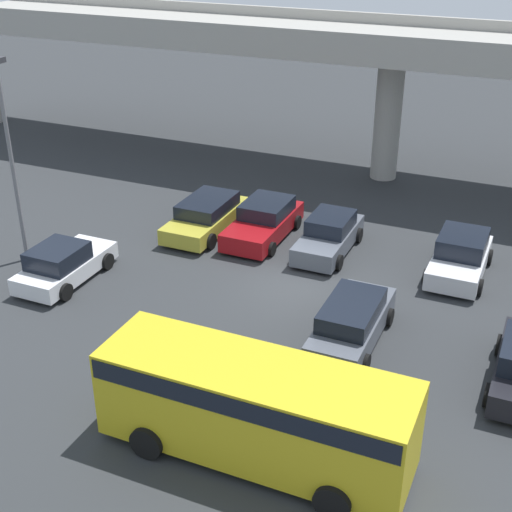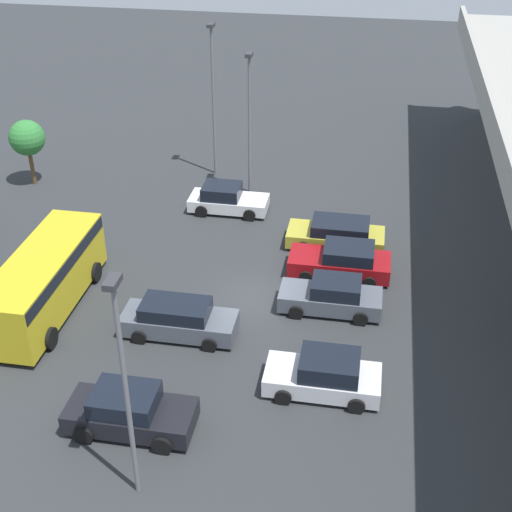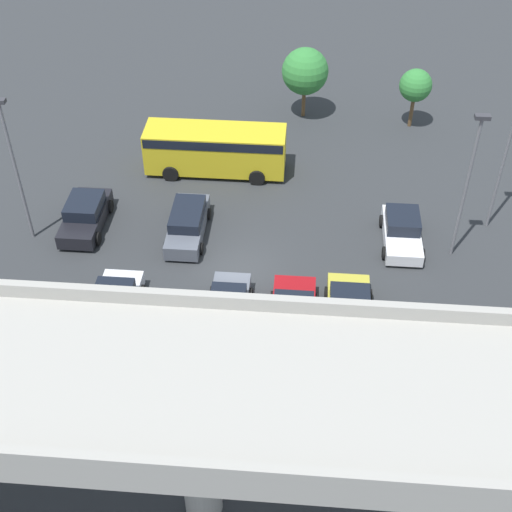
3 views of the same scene
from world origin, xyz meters
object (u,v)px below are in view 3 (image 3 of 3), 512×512
Objects in this scene: parked_car_2 at (293,316)px; parked_car_3 at (228,309)px; parked_car_4 at (188,223)px; parked_car_6 at (85,215)px; parked_car_5 at (114,304)px; shuttle_bus at (215,147)px; lamp_post_mid_lot at (14,161)px; tree_front_left at (416,86)px; lamp_post_by_overpass at (508,143)px; tree_front_centre at (305,71)px; parked_car_1 at (349,313)px; lamp_post_near_aisle at (468,178)px; parked_car_0 at (402,231)px.

parked_car_3 is (3.03, -0.22, -0.00)m from parked_car_2.
parked_car_6 is at bearing -92.57° from parked_car_4.
parked_car_6 reaches higher than parked_car_4.
parked_car_5 is 12.96m from shuttle_bus.
shuttle_bus is 1.00× the size of lamp_post_mid_lot.
lamp_post_by_overpass is at bearing 107.86° from tree_front_left.
lamp_post_mid_lot reaches higher than shuttle_bus.
shuttle_bus reaches higher than parked_car_4.
tree_front_centre is at bearing 156.47° from parked_car_4.
shuttle_bus is at bearing -141.91° from lamp_post_mid_lot.
shuttle_bus is at bearing 9.60° from parked_car_3.
parked_car_1 is 19.02m from tree_front_left.
shuttle_bus is at bearing -14.97° from lamp_post_by_overpass.
tree_front_centre is at bearing -134.82° from lamp_post_mid_lot.
parked_car_5 is 0.53× the size of shuttle_bus.
lamp_post_mid_lot is at bearing -83.93° from parked_car_4.
parked_car_1 is 1.24× the size of tree_front_left.
lamp_post_near_aisle is (-13.86, 0.49, 4.01)m from parked_car_4.
parked_car_4 is 14.60m from tree_front_centre.
parked_car_2 reaches higher than parked_car_0.
parked_car_6 is at bearing -2.18° from lamp_post_near_aisle.
parked_car_5 is 0.92× the size of tree_front_centre.
parked_car_5 is 0.54× the size of lamp_post_near_aisle.
parked_car_6 is at bearing 52.70° from parked_car_3.
shuttle_bus is 2.08× the size of tree_front_left.
parked_car_1 is at bearing 122.37° from shuttle_bus.
lamp_post_by_overpass is at bearing 165.03° from shuttle_bus.
tree_front_centre is (-13.98, -14.07, -1.58)m from lamp_post_mid_lot.
tree_front_left reaches higher than parked_car_3.
parked_car_5 is 0.53× the size of lamp_post_mid_lot.
lamp_post_mid_lot is at bearing 45.18° from tree_front_centre.
lamp_post_mid_lot is (14.11, -5.52, 4.06)m from parked_car_2.
shuttle_bus is 11.84m from lamp_post_mid_lot.
parked_car_1 is 1.01× the size of parked_car_4.
parked_car_4 is 1.02× the size of tree_front_centre.
parked_car_6 is (3.13, -6.60, 0.02)m from parked_car_5.
parked_car_6 is (14.05, -6.22, 0.05)m from parked_car_1.
parked_car_2 is 1.05× the size of parked_car_6.
tree_front_centre is (2.71, -19.17, 2.49)m from parked_car_1.
parked_car_3 reaches higher than parked_car_1.
parked_car_4 is (2.84, -6.18, 0.04)m from parked_car_3.
parked_car_2 is 20.16m from tree_front_left.
parked_car_3 is at bearing 154.42° from lamp_post_mid_lot.
parked_car_5 is 24.26m from tree_front_left.
tree_front_centre is (7.02, -0.77, 0.32)m from tree_front_left.
lamp_post_by_overpass reaches higher than parked_car_4.
parked_car_2 reaches higher than parked_car_1.
parked_car_5 is (2.46, 6.35, -0.00)m from parked_car_4.
parked_car_2 is at bearing -94.16° from parked_car_3.
parked_car_5 is 7.31m from parked_car_6.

